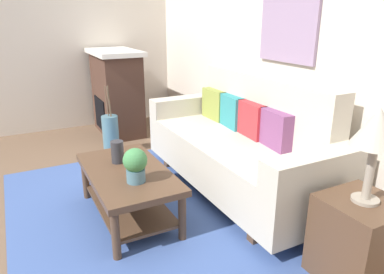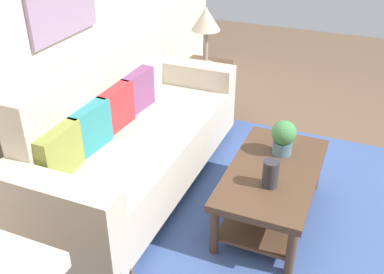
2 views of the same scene
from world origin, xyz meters
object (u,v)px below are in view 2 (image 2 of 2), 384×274
object	(u,v)px
tabletop_vase	(271,174)
throw_pillow_olive	(58,153)
potted_plant_tabletop	(284,137)
throw_pillow_teal	(89,128)
side_table	(205,90)
table_lamp	(206,21)
throw_pillow_crimson	(114,108)
couch	(131,140)
coffee_table	(272,183)
throw_pillow_plum	(136,91)

from	to	relation	value
tabletop_vase	throw_pillow_olive	bearing A→B (deg)	112.32
potted_plant_tabletop	throw_pillow_teal	bearing A→B (deg)	115.78
side_table	table_lamp	xyz separation A→B (m)	(0.00, 0.00, 0.71)
potted_plant_tabletop	table_lamp	bearing A→B (deg)	42.58
throw_pillow_teal	throw_pillow_crimson	bearing A→B (deg)	0.00
throw_pillow_crimson	side_table	bearing A→B (deg)	-7.98
table_lamp	throw_pillow_olive	bearing A→B (deg)	174.61
tabletop_vase	side_table	world-z (taller)	tabletop_vase
table_lamp	tabletop_vase	bearing A→B (deg)	-145.82
throw_pillow_olive	tabletop_vase	bearing A→B (deg)	-67.68
table_lamp	couch	bearing A→B (deg)	177.17
tabletop_vase	potted_plant_tabletop	xyz separation A→B (m)	(0.42, 0.01, 0.05)
throw_pillow_olive	side_table	size ratio (longest dim) A/B	0.64
throw_pillow_olive	throw_pillow_teal	bearing A→B (deg)	0.00
coffee_table	throw_pillow_teal	bearing A→B (deg)	106.51
throw_pillow_crimson	potted_plant_tabletop	size ratio (longest dim) A/B	1.37
throw_pillow_crimson	throw_pillow_plum	distance (m)	0.34
throw_pillow_olive	tabletop_vase	world-z (taller)	throw_pillow_olive
coffee_table	table_lamp	distance (m)	1.84
coffee_table	tabletop_vase	xyz separation A→B (m)	(-0.19, -0.02, 0.21)
tabletop_vase	side_table	bearing A→B (deg)	34.18
potted_plant_tabletop	throw_pillow_plum	bearing A→B (deg)	86.30
side_table	table_lamp	distance (m)	0.71
throw_pillow_crimson	throw_pillow_plum	size ratio (longest dim) A/B	1.00
throw_pillow_crimson	potted_plant_tabletop	world-z (taller)	throw_pillow_crimson
potted_plant_tabletop	side_table	size ratio (longest dim) A/B	0.47
throw_pillow_plum	side_table	size ratio (longest dim) A/B	0.64
couch	potted_plant_tabletop	bearing A→B (deg)	-76.89
throw_pillow_teal	tabletop_vase	distance (m)	1.27
throw_pillow_crimson	throw_pillow_plum	xyz separation A→B (m)	(0.34, 0.00, 0.00)
tabletop_vase	potted_plant_tabletop	bearing A→B (deg)	1.99
throw_pillow_olive	tabletop_vase	size ratio (longest dim) A/B	1.92
couch	table_lamp	bearing A→B (deg)	-2.83
throw_pillow_teal	throw_pillow_crimson	world-z (taller)	same
throw_pillow_olive	coffee_table	bearing A→B (deg)	-60.27
potted_plant_tabletop	coffee_table	bearing A→B (deg)	179.14
throw_pillow_olive	throw_pillow_teal	size ratio (longest dim) A/B	1.00
couch	throw_pillow_olive	bearing A→B (deg)	169.44
couch	coffee_table	world-z (taller)	couch
throw_pillow_teal	throw_pillow_plum	distance (m)	0.68
couch	potted_plant_tabletop	xyz separation A→B (m)	(0.26, -1.11, 0.14)
coffee_table	side_table	distance (m)	1.71
throw_pillow_teal	throw_pillow_plum	bearing A→B (deg)	0.00
throw_pillow_plum	coffee_table	bearing A→B (deg)	-104.18
couch	throw_pillow_teal	bearing A→B (deg)	159.55
couch	throw_pillow_plum	world-z (taller)	couch
throw_pillow_olive	throw_pillow_teal	xyz separation A→B (m)	(0.34, 0.00, 0.00)
throw_pillow_olive	throw_pillow_crimson	distance (m)	0.68
throw_pillow_olive	table_lamp	distance (m)	2.10
throw_pillow_olive	throw_pillow_crimson	size ratio (longest dim) A/B	1.00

